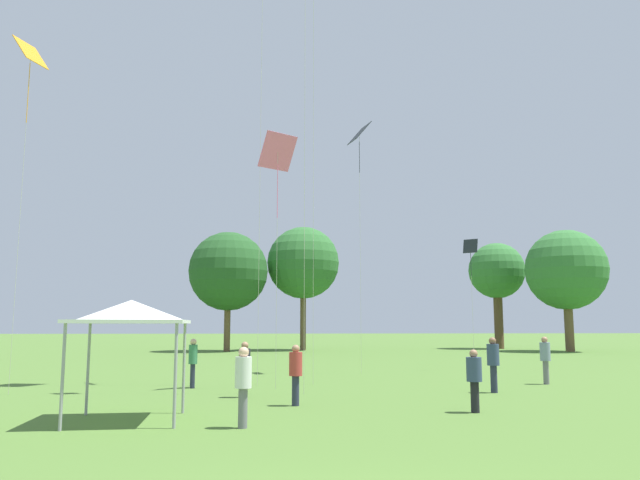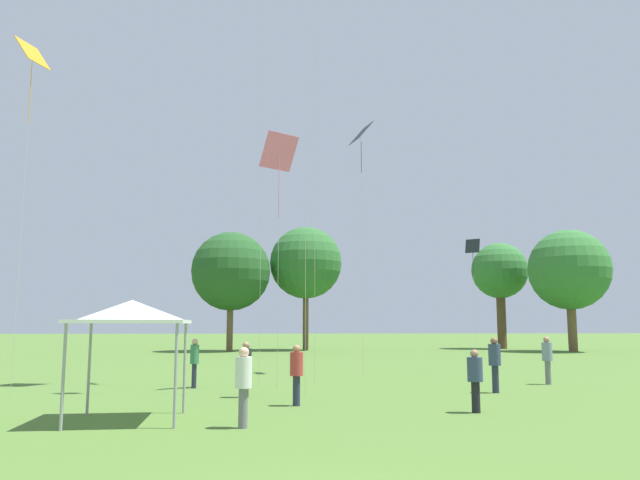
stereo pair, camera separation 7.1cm
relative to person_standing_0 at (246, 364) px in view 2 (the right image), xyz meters
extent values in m
cylinder|color=black|center=(0.00, 0.00, -0.59)|extent=(0.21, 0.21, 0.82)
cylinder|color=#232328|center=(0.00, 0.00, 0.15)|extent=(0.39, 0.39, 0.65)
sphere|color=#A37556|center=(0.00, 0.00, 0.57)|extent=(0.22, 0.22, 0.22)
cylinder|color=#282D42|center=(-1.93, 2.92, -0.58)|extent=(0.23, 0.23, 0.84)
cylinder|color=#387A51|center=(-1.93, 2.92, 0.17)|extent=(0.42, 0.42, 0.66)
sphere|color=#DBAD89|center=(-1.93, 2.92, 0.60)|extent=(0.23, 0.23, 0.23)
cylinder|color=#282D42|center=(8.06, 0.72, -0.56)|extent=(0.26, 0.26, 0.88)
cylinder|color=#334260|center=(8.06, 0.72, 0.22)|extent=(0.47, 0.47, 0.69)
sphere|color=brown|center=(8.06, 0.72, 0.67)|extent=(0.24, 0.24, 0.24)
cylinder|color=slate|center=(0.22, -5.70, -0.58)|extent=(0.24, 0.24, 0.84)
cylinder|color=silver|center=(0.22, -5.70, 0.18)|extent=(0.44, 0.44, 0.67)
sphere|color=#DBAD89|center=(0.22, -5.70, 0.61)|extent=(0.23, 0.23, 0.23)
cylinder|color=#282D42|center=(1.49, -2.08, -0.60)|extent=(0.21, 0.21, 0.81)
cylinder|color=#B23833|center=(1.49, -2.08, 0.13)|extent=(0.38, 0.38, 0.64)
sphere|color=#A37556|center=(1.49, -2.08, 0.54)|extent=(0.22, 0.22, 0.22)
cylinder|color=slate|center=(11.02, 3.41, -0.57)|extent=(0.29, 0.29, 0.86)
cylinder|color=gray|center=(11.02, 3.41, 0.20)|extent=(0.53, 0.53, 0.68)
sphere|color=#A37556|center=(11.02, 3.41, 0.64)|extent=(0.23, 0.23, 0.23)
cylinder|color=black|center=(5.96, -3.75, -0.61)|extent=(0.25, 0.25, 0.77)
cylinder|color=#334260|center=(5.96, -3.75, 0.07)|extent=(0.45, 0.45, 0.61)
sphere|color=#A37556|center=(5.96, -3.75, 0.47)|extent=(0.21, 0.21, 0.21)
cube|color=white|center=(-2.47, -4.53, 1.27)|extent=(2.74, 2.74, 0.08)
cone|color=white|center=(-2.47, -4.53, 1.54)|extent=(2.60, 2.60, 0.47)
cylinder|color=#99999E|center=(-3.71, -3.44, 0.12)|extent=(0.07, 0.07, 2.23)
cylinder|color=#99999E|center=(-1.38, -3.30, 0.12)|extent=(0.07, 0.07, 2.23)
cylinder|color=#99999E|center=(-3.57, -5.76, 0.12)|extent=(0.07, 0.07, 2.23)
cylinder|color=#99999E|center=(-1.24, -5.62, 0.12)|extent=(0.07, 0.07, 2.23)
cube|color=orange|center=(-7.51, 1.41, 10.43)|extent=(0.99, 1.25, 0.90)
cylinder|color=orange|center=(-7.51, 1.41, 9.00)|extent=(0.02, 0.02, 2.10)
cylinder|color=#BCB7A8|center=(-7.51, 1.41, 4.72)|extent=(0.01, 0.01, 11.42)
cube|color=pink|center=(0.97, 2.57, 7.46)|extent=(1.46, 1.29, 1.21)
cylinder|color=pink|center=(0.97, 2.57, 5.99)|extent=(0.02, 0.02, 1.99)
cylinder|color=#BCB7A8|center=(0.97, 2.57, 3.23)|extent=(0.01, 0.01, 8.45)
cylinder|color=#BCB7A8|center=(1.86, 0.74, 8.15)|extent=(0.01, 0.01, 18.28)
cube|color=#1E2328|center=(10.63, 10.58, 5.08)|extent=(0.70, 0.59, 0.70)
cylinder|color=#1E2328|center=(10.63, 10.58, 4.21)|extent=(0.02, 0.02, 1.23)
cylinder|color=#BCB7A8|center=(10.63, 10.58, 2.04)|extent=(0.01, 0.01, 6.08)
cube|color=#1E2328|center=(4.88, 9.02, 10.26)|extent=(1.08, 1.37, 0.94)
cylinder|color=#1E2328|center=(4.88, 9.02, 9.09)|extent=(0.02, 0.02, 1.50)
cylinder|color=#BCB7A8|center=(4.88, 9.02, 4.63)|extent=(0.01, 0.01, 11.26)
cylinder|color=#BCB7A8|center=(0.31, 3.64, 9.58)|extent=(0.01, 0.01, 21.15)
cylinder|color=#BCB7A8|center=(2.36, 4.02, 8.94)|extent=(0.01, 0.01, 19.88)
cylinder|color=brown|center=(25.24, 30.60, 1.46)|extent=(0.73, 0.73, 4.91)
sphere|color=#337033|center=(25.24, 30.60, 5.75)|extent=(6.67, 6.67, 6.67)
cylinder|color=brown|center=(-2.92, 33.14, 1.42)|extent=(0.52, 0.52, 4.84)
sphere|color=#235123|center=(-2.92, 33.14, 5.66)|extent=(6.62, 6.62, 6.62)
cylinder|color=brown|center=(21.63, 36.91, 1.89)|extent=(0.82, 0.82, 5.77)
sphere|color=#337033|center=(21.63, 36.91, 6.19)|extent=(5.16, 5.16, 5.16)
cylinder|color=brown|center=(3.48, 35.01, 1.93)|extent=(0.50, 0.50, 5.87)
sphere|color=#2D662D|center=(3.48, 35.01, 6.60)|extent=(6.32, 6.32, 6.32)
camera|label=1|loc=(0.84, -19.53, 1.20)|focal=35.00mm
camera|label=2|loc=(0.91, -19.54, 1.20)|focal=35.00mm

